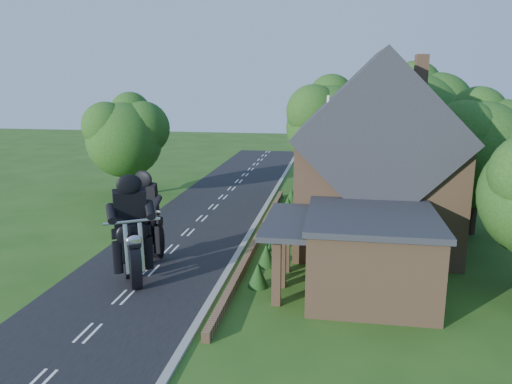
% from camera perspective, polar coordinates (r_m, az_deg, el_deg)
% --- Properties ---
extents(ground, '(120.00, 120.00, 0.00)m').
position_cam_1_polar(ground, '(24.26, -11.98, -8.77)').
color(ground, '#244B15').
rests_on(ground, ground).
extents(road, '(7.00, 80.00, 0.02)m').
position_cam_1_polar(road, '(24.25, -11.98, -8.75)').
color(road, black).
rests_on(road, ground).
extents(kerb, '(0.30, 80.00, 0.12)m').
position_cam_1_polar(kerb, '(23.20, -3.45, -9.36)').
color(kerb, gray).
rests_on(kerb, ground).
extents(garden_wall, '(0.30, 22.00, 0.40)m').
position_cam_1_polar(garden_wall, '(27.64, 0.18, -5.32)').
color(garden_wall, '#836042').
rests_on(garden_wall, ground).
extents(house, '(9.54, 8.64, 10.24)m').
position_cam_1_polar(house, '(27.35, 13.47, 3.08)').
color(house, '#836042').
rests_on(house, ground).
extents(annex, '(7.05, 5.94, 3.44)m').
position_cam_1_polar(annex, '(21.36, 12.60, -6.77)').
color(annex, '#836042').
rests_on(annex, ground).
extents(tree_house_right, '(6.51, 6.00, 8.40)m').
position_cam_1_polar(tree_house_right, '(30.84, 24.76, 4.92)').
color(tree_house_right, black).
rests_on(tree_house_right, ground).
extents(tree_behind_house, '(7.81, 7.20, 10.08)m').
position_cam_1_polar(tree_behind_house, '(37.57, 18.29, 8.27)').
color(tree_behind_house, black).
rests_on(tree_behind_house, ground).
extents(tree_behind_left, '(6.94, 6.40, 9.16)m').
position_cam_1_polar(tree_behind_left, '(38.16, 8.98, 8.08)').
color(tree_behind_left, black).
rests_on(tree_behind_left, ground).
extents(tree_far_road, '(6.08, 5.60, 7.84)m').
position_cam_1_polar(tree_far_road, '(38.46, -14.26, 6.54)').
color(tree_far_road, black).
rests_on(tree_far_road, ground).
extents(shrub_a, '(0.90, 0.90, 1.10)m').
position_cam_1_polar(shrub_a, '(21.81, 0.23, -9.44)').
color(shrub_a, '#133511').
rests_on(shrub_a, ground).
extents(shrub_b, '(0.90, 0.90, 1.10)m').
position_cam_1_polar(shrub_b, '(24.11, 1.19, -7.21)').
color(shrub_b, '#133511').
rests_on(shrub_b, ground).
extents(shrub_c, '(0.90, 0.90, 1.10)m').
position_cam_1_polar(shrub_c, '(26.45, 1.98, -5.37)').
color(shrub_c, '#133511').
rests_on(shrub_c, ground).
extents(shrub_d, '(0.90, 0.90, 1.10)m').
position_cam_1_polar(shrub_d, '(31.21, 3.19, -2.53)').
color(shrub_d, '#133511').
rests_on(shrub_d, ground).
extents(shrub_e, '(0.90, 0.90, 1.10)m').
position_cam_1_polar(shrub_e, '(33.61, 3.66, -1.40)').
color(shrub_e, '#133511').
rests_on(shrub_e, ground).
extents(shrub_f, '(0.90, 0.90, 1.10)m').
position_cam_1_polar(shrub_f, '(36.03, 4.07, -0.43)').
color(shrub_f, '#133511').
rests_on(shrub_f, ground).
extents(motorcycle_lead, '(1.18, 1.56, 1.48)m').
position_cam_1_polar(motorcycle_lead, '(22.62, -13.83, -8.48)').
color(motorcycle_lead, black).
rests_on(motorcycle_lead, ground).
extents(motorcycle_follow, '(0.79, 1.53, 1.38)m').
position_cam_1_polar(motorcycle_follow, '(25.03, -12.12, -6.40)').
color(motorcycle_follow, black).
rests_on(motorcycle_follow, ground).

